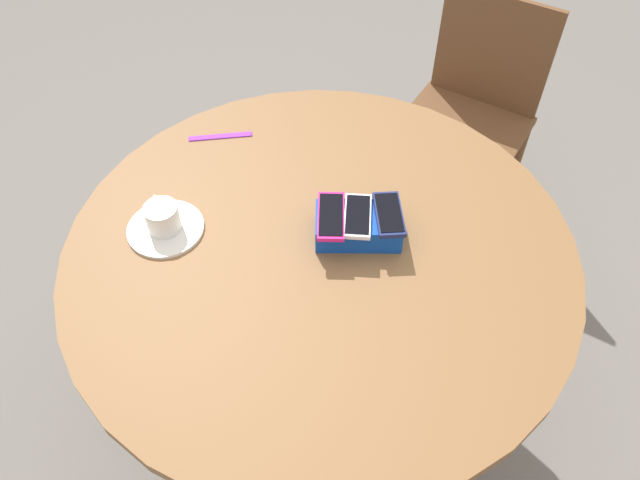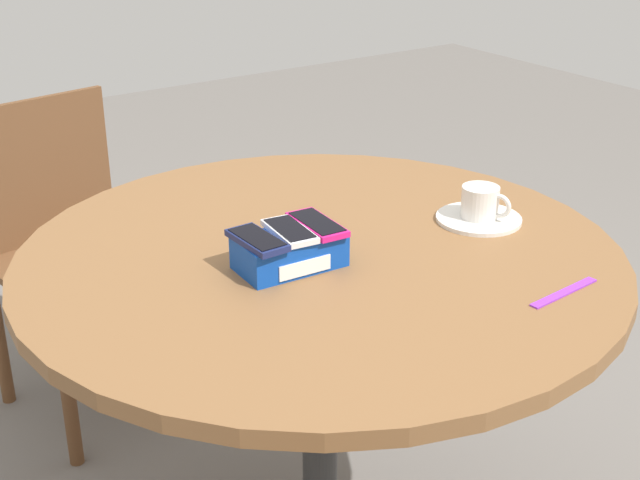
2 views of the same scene
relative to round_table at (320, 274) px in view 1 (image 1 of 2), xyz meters
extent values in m
plane|color=slate|center=(0.00, 0.00, -0.66)|extent=(8.00, 8.00, 0.00)
cylinder|color=#2D2D2D|center=(0.00, 0.00, -0.65)|extent=(0.39, 0.39, 0.02)
cylinder|color=#2D2D2D|center=(0.00, 0.00, -0.29)|extent=(0.07, 0.07, 0.71)
cylinder|color=brown|center=(0.00, 0.00, 0.08)|extent=(1.09, 1.09, 0.03)
cube|color=#0F42AD|center=(-0.08, -0.03, 0.13)|extent=(0.18, 0.11, 0.06)
cube|color=white|center=(-0.08, -0.08, 0.12)|extent=(0.10, 0.01, 0.03)
cube|color=navy|center=(-0.14, -0.03, 0.16)|extent=(0.06, 0.12, 0.01)
cube|color=black|center=(-0.14, -0.03, 0.17)|extent=(0.05, 0.11, 0.00)
cube|color=silver|center=(-0.08, -0.02, 0.16)|extent=(0.07, 0.13, 0.01)
cube|color=black|center=(-0.08, -0.02, 0.17)|extent=(0.06, 0.11, 0.00)
cube|color=#D11975|center=(-0.02, -0.03, 0.16)|extent=(0.06, 0.13, 0.01)
cube|color=black|center=(-0.02, -0.03, 0.17)|extent=(0.06, 0.12, 0.00)
cylinder|color=silver|center=(0.33, -0.06, 0.10)|extent=(0.17, 0.17, 0.01)
cylinder|color=silver|center=(0.33, -0.06, 0.14)|extent=(0.07, 0.07, 0.06)
cylinder|color=tan|center=(0.33, -0.06, 0.16)|extent=(0.06, 0.06, 0.00)
torus|color=silver|center=(0.35, -0.10, 0.14)|extent=(0.03, 0.05, 0.05)
cube|color=purple|center=(0.23, -0.36, 0.10)|extent=(0.16, 0.03, 0.00)
cube|color=brown|center=(-0.49, -0.73, -0.22)|extent=(0.54, 0.54, 0.02)
cube|color=brown|center=(-0.59, -0.88, -0.02)|extent=(0.32, 0.22, 0.38)
cylinder|color=brown|center=(-0.24, -0.68, -0.44)|extent=(0.04, 0.04, 0.43)
cylinder|color=brown|center=(-0.53, -0.48, -0.44)|extent=(0.04, 0.04, 0.43)
cylinder|color=brown|center=(-0.44, -0.97, -0.44)|extent=(0.04, 0.04, 0.43)
cylinder|color=brown|center=(-0.73, -0.77, -0.44)|extent=(0.04, 0.04, 0.43)
camera|label=1|loc=(0.03, 0.84, 1.11)|focal=35.00mm
camera|label=2|loc=(-0.82, -1.20, 0.76)|focal=50.00mm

